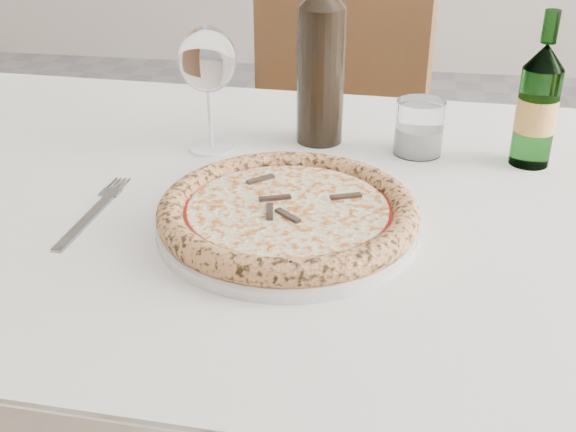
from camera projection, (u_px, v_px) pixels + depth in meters
name	position (u px, v px, depth m)	size (l,w,h in m)	color
dining_table	(299.00, 249.00, 1.02)	(1.54, 0.95, 0.76)	brown
chair_far	(319.00, 131.00, 1.81)	(0.58, 0.58, 0.93)	brown
plate	(288.00, 224.00, 0.88)	(0.32, 0.32, 0.02)	silver
pizza	(288.00, 211.00, 0.88)	(0.32, 0.32, 0.03)	#CE8746
fork	(93.00, 212.00, 0.93)	(0.03, 0.22, 0.00)	gray
wine_glass	(207.00, 62.00, 1.06)	(0.09, 0.09, 0.19)	white
tumbler	(419.00, 131.00, 1.09)	(0.07, 0.07, 0.08)	white
beer_bottle	(538.00, 105.00, 1.03)	(0.06, 0.06, 0.22)	#4E8C4D
wine_bottle	(321.00, 62.00, 1.09)	(0.07, 0.07, 0.30)	black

